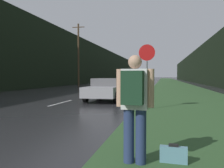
% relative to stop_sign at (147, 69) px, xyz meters
% --- Properties ---
extents(grass_verge, '(6.00, 240.00, 0.02)m').
position_rel_stop_sign_xyz_m(grass_verge, '(2.44, 29.17, -1.74)').
color(grass_verge, '#33562D').
rests_on(grass_verge, ground_plane).
extents(lane_stripe_c, '(0.12, 3.00, 0.01)m').
position_rel_stop_sign_xyz_m(lane_stripe_c, '(-4.73, 1.65, -1.74)').
color(lane_stripe_c, silver).
rests_on(lane_stripe_c, ground_plane).
extents(lane_stripe_d, '(0.12, 3.00, 0.01)m').
position_rel_stop_sign_xyz_m(lane_stripe_d, '(-4.73, 8.65, -1.74)').
color(lane_stripe_d, silver).
rests_on(lane_stripe_d, ground_plane).
extents(lane_stripe_e, '(0.12, 3.00, 0.01)m').
position_rel_stop_sign_xyz_m(lane_stripe_e, '(-4.73, 15.65, -1.74)').
color(lane_stripe_e, silver).
rests_on(lane_stripe_e, ground_plane).
extents(lane_stripe_f, '(0.12, 3.00, 0.01)m').
position_rel_stop_sign_xyz_m(lane_stripe_f, '(-4.73, 22.65, -1.74)').
color(lane_stripe_f, silver).
rests_on(lane_stripe_f, ground_plane).
extents(treeline_far_side, '(2.00, 140.00, 8.52)m').
position_rel_stop_sign_xyz_m(treeline_far_side, '(-14.91, 39.17, 2.52)').
color(treeline_far_side, black).
rests_on(treeline_far_side, ground_plane).
extents(treeline_near_side, '(2.00, 140.00, 7.10)m').
position_rel_stop_sign_xyz_m(treeline_near_side, '(8.44, 39.17, 1.80)').
color(treeline_near_side, black).
rests_on(treeline_near_side, ground_plane).
extents(utility_pole_far, '(1.80, 0.24, 9.02)m').
position_rel_stop_sign_xyz_m(utility_pole_far, '(-11.31, 22.31, 2.90)').
color(utility_pole_far, '#4C3823').
rests_on(utility_pole_far, ground_plane).
extents(stop_sign, '(0.70, 0.07, 2.82)m').
position_rel_stop_sign_xyz_m(stop_sign, '(0.00, 0.00, 0.00)').
color(stop_sign, slate).
rests_on(stop_sign, ground_plane).
extents(hitchhiker_with_backpack, '(0.62, 0.45, 1.80)m').
position_rel_stop_sign_xyz_m(hitchhiker_with_backpack, '(0.23, -6.49, -0.71)').
color(hitchhiker_with_backpack, navy).
rests_on(hitchhiker_with_backpack, ground_plane).
extents(suitcase, '(0.45, 0.14, 0.34)m').
position_rel_stop_sign_xyz_m(suitcase, '(0.86, -6.31, -1.59)').
color(suitcase, '#6093A8').
rests_on(suitcase, ground_plane).
extents(car_passing_near, '(1.90, 4.62, 1.32)m').
position_rel_stop_sign_xyz_m(car_passing_near, '(-2.65, 3.63, -1.06)').
color(car_passing_near, '#9E9EA3').
rests_on(car_passing_near, ground_plane).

